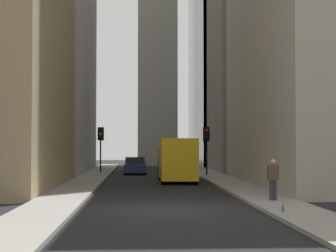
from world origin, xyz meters
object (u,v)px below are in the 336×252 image
(sedan_navy, at_px, (135,166))
(traffic_light_far_junction, at_px, (101,139))
(discarded_bottle, at_px, (283,209))
(traffic_light_midblock, at_px, (207,140))
(delivery_truck, at_px, (177,160))
(pedestrian, at_px, (273,178))

(sedan_navy, relative_size, traffic_light_far_junction, 1.14)
(traffic_light_far_junction, height_order, discarded_bottle, traffic_light_far_junction)
(traffic_light_midblock, height_order, discarded_bottle, traffic_light_midblock)
(traffic_light_midblock, bearing_deg, delivery_truck, 155.81)
(delivery_truck, height_order, traffic_light_far_junction, traffic_light_far_junction)
(sedan_navy, bearing_deg, discarded_bottle, -169.27)
(sedan_navy, height_order, traffic_light_far_junction, traffic_light_far_junction)
(sedan_navy, distance_m, discarded_bottle, 28.16)
(pedestrian, xyz_separation_m, discarded_bottle, (-4.06, 0.65, -0.83))
(traffic_light_far_junction, xyz_separation_m, pedestrian, (-23.37, -8.74, -1.82))
(delivery_truck, distance_m, traffic_light_far_junction, 11.37)
(discarded_bottle, bearing_deg, traffic_light_midblock, -0.65)
(delivery_truck, relative_size, traffic_light_midblock, 1.76)
(sedan_navy, bearing_deg, traffic_light_midblock, -125.61)
(discarded_bottle, bearing_deg, delivery_truck, 7.87)
(discarded_bottle, bearing_deg, sedan_navy, 10.73)
(traffic_light_far_junction, relative_size, discarded_bottle, 13.92)
(sedan_navy, xyz_separation_m, traffic_light_far_junction, (-0.23, 2.85, 2.23))
(delivery_truck, bearing_deg, pedestrian, -167.22)
(sedan_navy, xyz_separation_m, discarded_bottle, (-27.66, -5.24, -0.42))
(delivery_truck, xyz_separation_m, traffic_light_midblock, (6.04, -2.71, 1.37))
(sedan_navy, bearing_deg, delivery_truck, -164.34)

